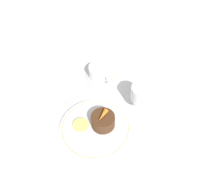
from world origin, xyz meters
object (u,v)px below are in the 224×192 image
object	(u,v)px
dessert_cake	(103,121)
fork	(84,94)
dinner_plate	(95,127)
wine_glass	(141,95)
coffee_cup	(100,71)

from	to	relation	value
dessert_cake	fork	bearing A→B (deg)	178.17
dinner_plate	wine_glass	distance (m)	0.20
dinner_plate	coffee_cup	xyz separation A→B (m)	(-0.22, 0.14, 0.03)
dinner_plate	dessert_cake	size ratio (longest dim) A/B	3.06
coffee_cup	dessert_cake	bearing A→B (deg)	-25.59
coffee_cup	dessert_cake	size ratio (longest dim) A/B	1.45
dinner_plate	wine_glass	size ratio (longest dim) A/B	2.39
wine_glass	dessert_cake	xyz separation A→B (m)	(0.01, -0.17, -0.03)
fork	dessert_cake	world-z (taller)	dessert_cake
coffee_cup	fork	distance (m)	0.12
wine_glass	dessert_cake	world-z (taller)	wine_glass
coffee_cup	wine_glass	size ratio (longest dim) A/B	1.13
wine_glass	fork	xyz separation A→B (m)	(-0.16, -0.16, -0.07)
wine_glass	fork	distance (m)	0.24
dessert_cake	dinner_plate	bearing A→B (deg)	-104.48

